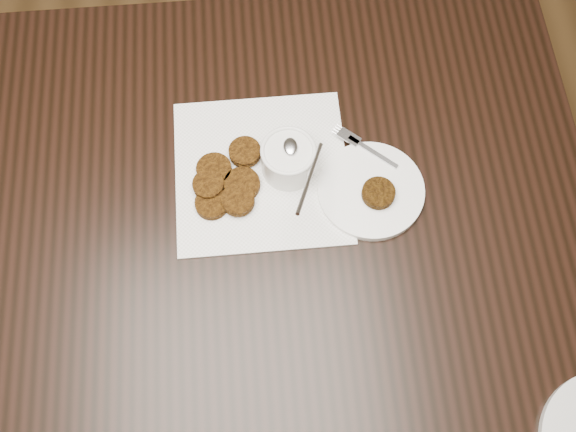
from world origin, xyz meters
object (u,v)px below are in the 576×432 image
object	(u,v)px
table	(188,296)
napkin	(262,171)
plate_with_patty	(371,189)
sauce_ramekin	(288,150)

from	to	relation	value
table	napkin	xyz separation A→B (m)	(0.18, 0.09, 0.38)
napkin	plate_with_patty	distance (m)	0.19
napkin	sauce_ramekin	xyz separation A→B (m)	(0.05, 0.00, 0.06)
napkin	plate_with_patty	world-z (taller)	plate_with_patty
sauce_ramekin	plate_with_patty	xyz separation A→B (m)	(0.13, -0.05, -0.05)
table	sauce_ramekin	xyz separation A→B (m)	(0.22, 0.10, 0.44)
sauce_ramekin	plate_with_patty	world-z (taller)	sauce_ramekin
table	napkin	world-z (taller)	napkin
napkin	sauce_ramekin	size ratio (longest dim) A/B	2.31
napkin	sauce_ramekin	distance (m)	0.08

